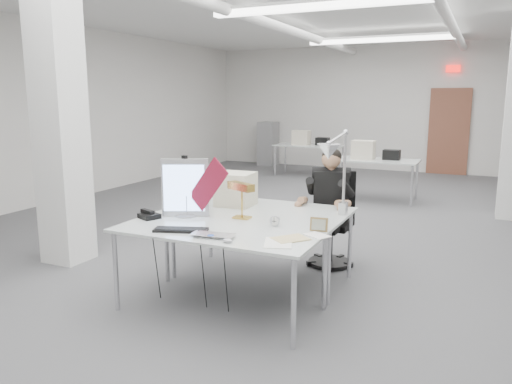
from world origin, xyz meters
TOP-DOWN VIEW (x-y plane):
  - room_shell at (0.04, 0.13)m, footprint 10.04×14.04m
  - desk_main at (0.00, -2.50)m, footprint 1.80×0.90m
  - desk_second at (0.00, -1.60)m, footprint 1.80×0.90m
  - bg_desk_a at (0.20, 3.00)m, footprint 1.60×0.80m
  - bg_desk_b at (-1.80, 5.20)m, footprint 1.60×0.80m
  - filing_cabinet at (-3.50, 6.65)m, footprint 0.45×0.55m
  - office_chair at (0.54, -0.90)m, footprint 0.66×0.66m
  - seated_person at (0.54, -0.95)m, footprint 0.57×0.64m
  - monitor at (-0.52, -2.22)m, footprint 0.43×0.23m
  - pennant at (-0.25, -2.26)m, footprint 0.48×0.12m
  - keyboard at (-0.26, -2.71)m, footprint 0.48×0.29m
  - laptop at (0.09, -2.81)m, footprint 0.40×0.29m
  - mouse at (0.26, -2.85)m, footprint 0.10×0.08m
  - bankers_lamp at (0.01, -2.08)m, footprint 0.29×0.21m
  - desk_phone at (-0.79, -2.45)m, footprint 0.23×0.22m
  - picture_frame_left at (-0.72, -2.19)m, footprint 0.13×0.05m
  - picture_frame_right at (0.81, -2.22)m, footprint 0.16×0.06m
  - desk_clock at (0.40, -2.21)m, footprint 0.10×0.05m
  - paper_stack_a at (0.63, -2.69)m, footprint 0.30×0.36m
  - paper_stack_b at (0.68, -2.55)m, footprint 0.33×0.34m
  - paper_stack_c at (0.84, -2.36)m, footprint 0.25×0.22m
  - beige_monitor at (-0.31, -1.59)m, footprint 0.39×0.37m
  - architect_lamp at (0.84, -1.77)m, footprint 0.43×0.73m

SIDE VIEW (x-z plane):
  - office_chair at x=0.54m, z-range 0.00..1.06m
  - filing_cabinet at x=-3.50m, z-range 0.00..1.20m
  - desk_main at x=0.00m, z-range 0.73..0.75m
  - desk_second at x=0.00m, z-range 0.73..0.75m
  - bg_desk_a at x=0.20m, z-range 0.73..0.75m
  - bg_desk_b at x=-1.80m, z-range 0.73..0.75m
  - paper_stack_a at x=0.63m, z-range 0.76..0.76m
  - paper_stack_c at x=0.84m, z-range 0.76..0.76m
  - paper_stack_b at x=0.68m, z-range 0.76..0.76m
  - keyboard at x=-0.26m, z-range 0.76..0.78m
  - laptop at x=0.09m, z-range 0.76..0.78m
  - mouse at x=0.26m, z-range 0.76..0.79m
  - desk_phone at x=-0.79m, z-range 0.75..0.80m
  - desk_clock at x=0.40m, z-range 0.76..0.85m
  - picture_frame_left at x=-0.72m, z-range 0.75..0.86m
  - picture_frame_right at x=0.81m, z-range 0.75..0.88m
  - seated_person at x=0.54m, z-range 0.50..1.30m
  - bankers_lamp at x=0.01m, z-range 0.75..1.06m
  - beige_monitor at x=-0.31m, z-range 0.75..1.10m
  - monitor at x=-0.52m, z-range 0.76..1.31m
  - pennant at x=-0.25m, z-range 0.83..1.35m
  - architect_lamp at x=0.84m, z-range 0.75..1.65m
  - room_shell at x=0.04m, z-range 0.07..3.31m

